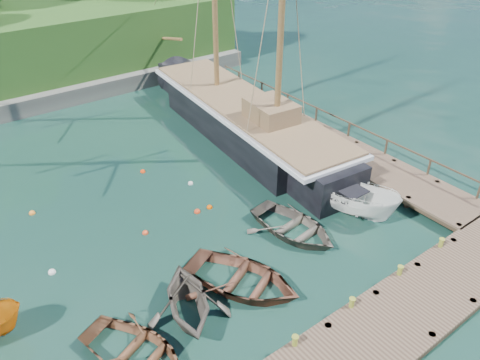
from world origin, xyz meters
The scene contains 20 objects.
ground centered at (0.00, 0.00, 0.00)m, with size 160.00×160.00×0.00m, color #123128.
dock_near centered at (2.00, -6.50, 0.43)m, with size 20.00×3.20×1.10m.
dock_east centered at (11.50, 7.00, 0.43)m, with size 3.20×24.00×1.10m.
bollard_1 centered at (-1.00, -5.10, 0.00)m, with size 0.26×0.26×0.45m, color olive.
bollard_2 centered at (2.00, -5.10, 0.00)m, with size 0.26×0.26×0.45m, color olive.
bollard_3 centered at (5.00, -5.10, 0.00)m, with size 0.26×0.26×0.45m, color olive.
bollard_4 centered at (8.00, -5.10, 0.00)m, with size 0.26×0.26×0.45m, color olive.
rowboat_0 centered at (-5.70, -1.72, 0.00)m, with size 3.14×4.39×0.91m, color brown.
rowboat_1 centered at (-3.08, -1.16, 0.00)m, with size 3.40×3.94×2.08m, color #5B5349.
rowboat_2 centered at (-0.41, -1.19, 0.00)m, with size 3.67×5.14×1.06m, color brown.
rowboat_3 centered at (3.80, 0.21, 0.00)m, with size 3.38×4.74×0.98m, color #5D564B.
cabin_boat_white centered at (7.29, -0.18, 0.00)m, with size 2.02×5.37×2.07m, color white.
schooner centered at (8.22, 9.99, 1.06)m, with size 6.56×26.37×19.11m.
mooring_buoy_0 centered at (-6.68, 4.55, 0.00)m, with size 0.34×0.34×0.34m, color white.
mooring_buoy_1 centered at (-2.08, 4.57, 0.00)m, with size 0.31×0.31×0.31m, color #E4461E.
mooring_buoy_2 centered at (0.93, 4.52, 0.00)m, with size 0.34×0.34×0.34m, color red.
mooring_buoy_3 centered at (2.10, 7.07, 0.00)m, with size 0.31×0.31×0.31m, color silver.
mooring_buoy_4 centered at (-6.07, 9.61, 0.00)m, with size 0.33×0.33×0.33m, color orange.
mooring_buoy_5 centered at (0.50, 9.91, 0.00)m, with size 0.31×0.31×0.31m, color #EC3808.
mooring_buoy_7 centered at (1.67, 4.46, 0.00)m, with size 0.31×0.31×0.31m, color #F45400.
Camera 1 is at (-9.19, -12.74, 14.64)m, focal length 35.00 mm.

